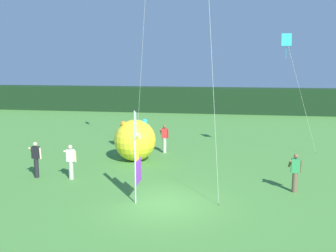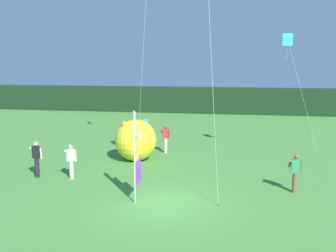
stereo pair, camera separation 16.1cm
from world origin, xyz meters
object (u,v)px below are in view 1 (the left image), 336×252
(person_near_banner, at_px, (295,172))
(person_mid_field, at_px, (165,138))
(banner_flag, at_px, (137,158))
(kite_cyan_diamond_1, at_px, (289,49))
(person_far_left, at_px, (71,161))
(inflatable_balloon, at_px, (135,140))
(person_far_right, at_px, (36,159))

(person_near_banner, distance_m, person_mid_field, 9.23)
(banner_flag, height_order, kite_cyan_diamond_1, kite_cyan_diamond_1)
(person_mid_field, relative_size, kite_cyan_diamond_1, 0.25)
(person_far_left, height_order, inflatable_balloon, inflatable_balloon)
(banner_flag, xyz_separation_m, person_far_left, (-3.79, 2.33, -0.88))
(person_far_left, height_order, person_far_right, person_far_right)
(person_far_right, bearing_deg, inflatable_balloon, 45.15)
(person_far_left, xyz_separation_m, kite_cyan_diamond_1, (10.46, 5.50, 5.34))
(banner_flag, relative_size, person_far_right, 2.12)
(person_far_left, height_order, kite_cyan_diamond_1, kite_cyan_diamond_1)
(person_near_banner, xyz_separation_m, kite_cyan_diamond_1, (0.25, 5.74, 5.33))
(banner_flag, relative_size, inflatable_balloon, 1.56)
(person_near_banner, height_order, kite_cyan_diamond_1, kite_cyan_diamond_1)
(person_near_banner, relative_size, kite_cyan_diamond_1, 0.24)
(inflatable_balloon, bearing_deg, person_near_banner, -27.36)
(person_far_left, bearing_deg, person_far_right, -179.34)
(person_far_left, bearing_deg, inflatable_balloon, 61.08)
(person_far_right, distance_m, kite_cyan_diamond_1, 14.41)
(banner_flag, bearing_deg, kite_cyan_diamond_1, 49.59)
(person_far_right, xyz_separation_m, inflatable_balloon, (3.92, 3.94, 0.24))
(banner_flag, bearing_deg, person_far_left, 148.40)
(banner_flag, xyz_separation_m, kite_cyan_diamond_1, (6.67, 7.83, 4.46))
(person_mid_field, bearing_deg, person_far_right, -130.68)
(person_mid_field, height_order, inflatable_balloon, inflatable_balloon)
(person_near_banner, distance_m, person_far_right, 11.96)
(person_far_right, height_order, inflatable_balloon, inflatable_balloon)
(banner_flag, xyz_separation_m, person_far_right, (-5.54, 2.31, -0.83))
(person_far_right, bearing_deg, banner_flag, -22.65)
(person_far_left, xyz_separation_m, person_far_right, (-1.75, -0.02, 0.05))
(person_near_banner, relative_size, person_far_right, 0.97)
(banner_flag, height_order, person_far_left, banner_flag)
(person_mid_field, bearing_deg, person_far_left, -119.81)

